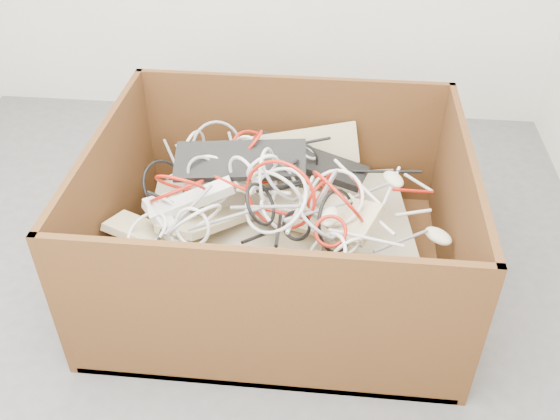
# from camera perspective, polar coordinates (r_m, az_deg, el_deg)

# --- Properties ---
(ground) EXTENTS (3.00, 3.00, 0.00)m
(ground) POSITION_cam_1_polar(r_m,az_deg,el_deg) (2.30, -6.76, -8.65)
(ground) COLOR #4B4A4D
(ground) RESTS_ON ground
(cardboard_box) EXTENTS (1.28, 1.06, 0.60)m
(cardboard_box) POSITION_cam_1_polar(r_m,az_deg,el_deg) (2.30, -0.50, -3.34)
(cardboard_box) COLOR #3D2A0F
(cardboard_box) RESTS_ON ground
(keyboard_pile) EXTENTS (1.16, 0.99, 0.40)m
(keyboard_pile) POSITION_cam_1_polar(r_m,az_deg,el_deg) (2.25, 0.24, 0.15)
(keyboard_pile) COLOR beige
(keyboard_pile) RESTS_ON cardboard_box
(mice_scatter) EXTENTS (1.08, 0.72, 0.18)m
(mice_scatter) POSITION_cam_1_polar(r_m,az_deg,el_deg) (2.12, 1.54, -0.66)
(mice_scatter) COLOR beige
(mice_scatter) RESTS_ON keyboard_pile
(power_strip_left) EXTENTS (0.30, 0.17, 0.13)m
(power_strip_left) POSITION_cam_1_polar(r_m,az_deg,el_deg) (2.16, -8.23, 0.90)
(power_strip_left) COLOR silver
(power_strip_left) RESTS_ON keyboard_pile
(power_strip_right) EXTENTS (0.23, 0.24, 0.09)m
(power_strip_right) POSITION_cam_1_polar(r_m,az_deg,el_deg) (2.14, -10.43, -1.45)
(power_strip_right) COLOR silver
(power_strip_right) RESTS_ON keyboard_pile
(vga_plug) EXTENTS (0.06, 0.05, 0.03)m
(vga_plug) POSITION_cam_1_polar(r_m,az_deg,el_deg) (2.05, 6.90, -2.45)
(vga_plug) COLOR #0B32B1
(vga_plug) RESTS_ON keyboard_pile
(cable_tangle) EXTENTS (1.12, 0.90, 0.48)m
(cable_tangle) POSITION_cam_1_polar(r_m,az_deg,el_deg) (2.14, -1.76, 1.95)
(cable_tangle) COLOR silver
(cable_tangle) RESTS_ON keyboard_pile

